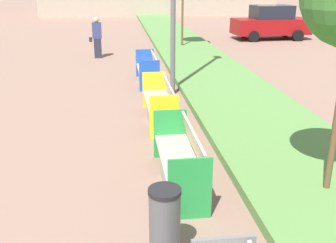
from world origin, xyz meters
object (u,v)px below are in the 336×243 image
bench_green_frame (181,163)px  bench_yellow_frame (160,106)px  bench_blue_frame (148,72)px  pedestrian_walking (97,37)px  parked_car_distant (271,23)px  litter_bin (165,227)px

bench_green_frame → bench_yellow_frame: size_ratio=0.95×
bench_blue_frame → pedestrian_walking: pedestrian_walking is taller
bench_green_frame → pedestrian_walking: size_ratio=1.23×
bench_yellow_frame → parked_car_distant: size_ratio=0.53×
parked_car_distant → litter_bin: bearing=-117.1°
bench_green_frame → bench_yellow_frame: bearing=90.0°
bench_blue_frame → litter_bin: (-0.49, -8.67, 0.13)m
parked_car_distant → pedestrian_walking: bearing=-157.3°
bench_blue_frame → parked_car_distant: bearing=50.2°
bench_green_frame → litter_bin: size_ratio=2.14×
bench_green_frame → bench_blue_frame: 6.76m
bench_yellow_frame → parked_car_distant: (7.62, 12.82, 0.54)m
litter_bin → pedestrian_walking: size_ratio=0.58×
bench_green_frame → bench_blue_frame: size_ratio=1.05×
litter_bin → parked_car_distant: size_ratio=0.23×
bench_blue_frame → litter_bin: size_ratio=2.03×
bench_yellow_frame → litter_bin: size_ratio=2.26×
parked_car_distant → bench_green_frame: bearing=-118.2°
litter_bin → pedestrian_walking: pedestrian_walking is taller
pedestrian_walking → litter_bin: bearing=-84.3°
bench_green_frame → litter_bin: litter_bin is taller
bench_green_frame → parked_car_distant: (7.62, 15.92, 0.54)m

